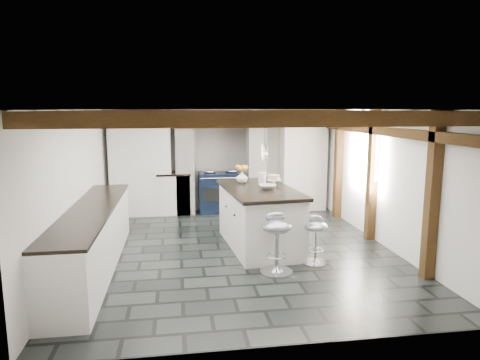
{
  "coord_description": "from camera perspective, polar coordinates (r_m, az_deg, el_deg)",
  "views": [
    {
      "loc": [
        -0.97,
        -6.79,
        2.31
      ],
      "look_at": [
        0.1,
        0.4,
        1.1
      ],
      "focal_mm": 32.0,
      "sensor_mm": 36.0,
      "label": 1
    }
  ],
  "objects": [
    {
      "name": "ground",
      "position": [
        7.23,
        -0.32,
        -9.17
      ],
      "size": [
        6.0,
        6.0,
        0.0
      ],
      "primitive_type": "plane",
      "color": "black",
      "rests_on": "ground"
    },
    {
      "name": "room_shell",
      "position": [
        8.31,
        -5.88,
        0.79
      ],
      "size": [
        6.0,
        6.03,
        6.0
      ],
      "color": "white",
      "rests_on": "ground"
    },
    {
      "name": "range_cooker",
      "position": [
        9.69,
        -2.56,
        -1.52
      ],
      "size": [
        1.0,
        0.63,
        0.99
      ],
      "color": "black",
      "rests_on": "ground"
    },
    {
      "name": "kitchen_island",
      "position": [
        7.24,
        2.55,
        -4.89
      ],
      "size": [
        1.25,
        2.14,
        1.35
      ],
      "rotation": [
        0.0,
        0.0,
        0.09
      ],
      "color": "white",
      "rests_on": "ground"
    },
    {
      "name": "bar_stool_near",
      "position": [
        6.55,
        10.03,
        -7.14
      ],
      "size": [
        0.4,
        0.4,
        0.73
      ],
      "rotation": [
        0.0,
        0.0,
        -0.03
      ],
      "color": "silver",
      "rests_on": "ground"
    },
    {
      "name": "bar_stool_far",
      "position": [
        6.09,
        4.9,
        -7.46
      ],
      "size": [
        0.48,
        0.48,
        0.87
      ],
      "rotation": [
        0.0,
        0.0,
        0.12
      ],
      "color": "silver",
      "rests_on": "ground"
    }
  ]
}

